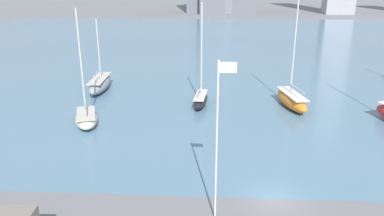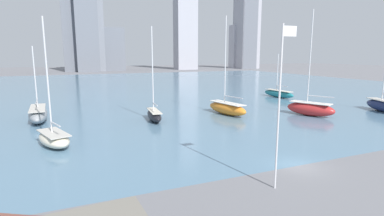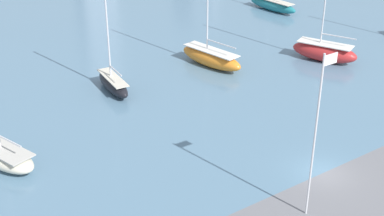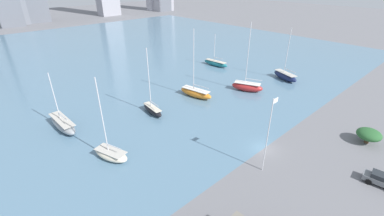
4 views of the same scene
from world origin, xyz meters
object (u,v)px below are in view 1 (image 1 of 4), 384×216
object	(u,v)px
sailboat_gray	(100,84)
flag_pole	(218,139)
sailboat_orange	(292,100)
sailboat_cream	(86,118)
sailboat_black	(201,99)

from	to	relation	value
sailboat_gray	flag_pole	bearing A→B (deg)	-63.14
sailboat_orange	sailboat_cream	distance (m)	27.09
flag_pole	sailboat_orange	world-z (taller)	sailboat_orange
sailboat_cream	sailboat_orange	bearing A→B (deg)	-1.62
sailboat_black	sailboat_gray	bearing A→B (deg)	163.31
sailboat_cream	sailboat_black	xyz separation A→B (m)	(13.52, 7.97, 0.07)
sailboat_cream	sailboat_gray	xyz separation A→B (m)	(-2.47, 14.43, 0.20)
sailboat_cream	sailboat_black	world-z (taller)	sailboat_black
sailboat_black	sailboat_gray	xyz separation A→B (m)	(-16.00, 6.46, 0.14)
flag_pole	sailboat_orange	xyz separation A→B (m)	(10.50, 25.74, -5.32)
flag_pole	sailboat_gray	xyz separation A→B (m)	(-17.90, 32.35, -5.34)
flag_pole	sailboat_cream	bearing A→B (deg)	130.74
sailboat_black	sailboat_gray	world-z (taller)	sailboat_black
sailboat_gray	sailboat_black	bearing A→B (deg)	-24.10
sailboat_orange	sailboat_black	distance (m)	12.41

